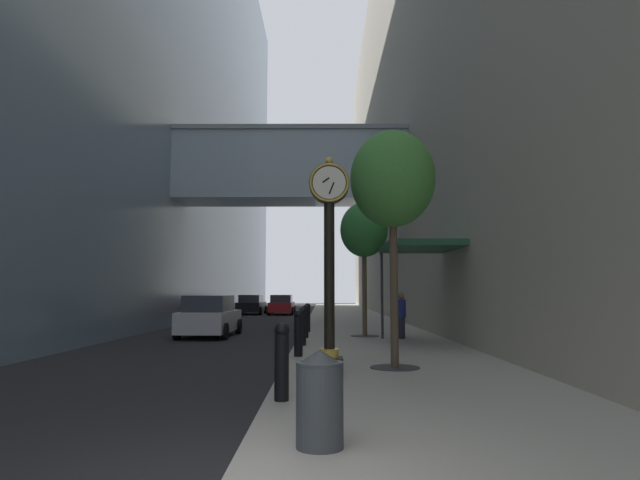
{
  "coord_description": "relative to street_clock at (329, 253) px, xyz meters",
  "views": [
    {
      "loc": [
        0.92,
        -4.86,
        1.83
      ],
      "look_at": [
        0.81,
        16.03,
        3.82
      ],
      "focal_mm": 30.49,
      "sensor_mm": 36.0,
      "label": 1
    }
  ],
  "objects": [
    {
      "name": "bollard_fourth",
      "position": [
        -0.78,
        6.1,
        -1.85
      ],
      "size": [
        0.24,
        0.24,
        1.2
      ],
      "color": "black",
      "rests_on": "sidewalk_right"
    },
    {
      "name": "building_block_left",
      "position": [
        -12.47,
        23.59,
        16.1
      ],
      "size": [
        21.67,
        80.0,
        37.57
      ],
      "color": "slate",
      "rests_on": "ground"
    },
    {
      "name": "street_clock",
      "position": [
        0.0,
        0.0,
        0.0
      ],
      "size": [
        0.84,
        0.55,
        4.52
      ],
      "color": "black",
      "rests_on": "sidewalk_right"
    },
    {
      "name": "building_block_right",
      "position": [
        8.84,
        23.62,
        12.45
      ],
      "size": [
        9.0,
        80.0,
        30.14
      ],
      "color": "#A89E89",
      "rests_on": "ground"
    },
    {
      "name": "storefront_awning",
      "position": [
        3.1,
        6.98,
        0.66
      ],
      "size": [
        2.4,
        3.6,
        3.3
      ],
      "color": "#235138",
      "rests_on": "sidewalk_right"
    },
    {
      "name": "sidewalk_right",
      "position": [
        1.64,
        23.62,
        -2.55
      ],
      "size": [
        5.39,
        80.0,
        0.14
      ],
      "primitive_type": "cube",
      "color": "#9E998E",
      "rests_on": "ground"
    },
    {
      "name": "car_black_mid",
      "position": [
        -5.96,
        33.19,
        -1.85
      ],
      "size": [
        2.18,
        4.73,
        1.57
      ],
      "color": "black",
      "rests_on": "ground"
    },
    {
      "name": "trash_bin",
      "position": [
        -0.17,
        -5.16,
        -1.94
      ],
      "size": [
        0.53,
        0.53,
        1.05
      ],
      "color": "#383D42",
      "rests_on": "sidewalk_right"
    },
    {
      "name": "bollard_fifth",
      "position": [
        -0.78,
        9.0,
        -1.85
      ],
      "size": [
        0.24,
        0.24,
        1.2
      ],
      "color": "black",
      "rests_on": "sidewalk_right"
    },
    {
      "name": "street_tree_mid_near",
      "position": [
        1.47,
        9.72,
        1.56
      ],
      "size": [
        1.85,
        1.85,
        5.16
      ],
      "color": "#333335",
      "rests_on": "sidewalk_right"
    },
    {
      "name": "bollard_nearest",
      "position": [
        -0.78,
        -2.61,
        -1.85
      ],
      "size": [
        0.24,
        0.24,
        1.2
      ],
      "color": "black",
      "rests_on": "sidewalk_right"
    },
    {
      "name": "bollard_sixth",
      "position": [
        -0.78,
        11.91,
        -1.85
      ],
      "size": [
        0.24,
        0.24,
        1.2
      ],
      "color": "black",
      "rests_on": "sidewalk_right"
    },
    {
      "name": "bollard_third",
      "position": [
        -0.78,
        3.2,
        -1.85
      ],
      "size": [
        0.24,
        0.24,
        1.2
      ],
      "color": "black",
      "rests_on": "sidewalk_right"
    },
    {
      "name": "pedestrian_walking",
      "position": [
        2.7,
        8.58,
        -1.62
      ],
      "size": [
        0.5,
        0.52,
        1.65
      ],
      "color": "#23232D",
      "rests_on": "sidewalk_right"
    },
    {
      "name": "street_tree_near",
      "position": [
        1.47,
        1.05,
        1.75
      ],
      "size": [
        1.94,
        1.94,
        5.39
      ],
      "color": "#333335",
      "rests_on": "sidewalk_right"
    },
    {
      "name": "car_silver_far",
      "position": [
        -4.76,
        11.11,
        -1.81
      ],
      "size": [
        2.13,
        4.39,
        1.67
      ],
      "color": "#B7BABF",
      "rests_on": "ground"
    },
    {
      "name": "car_red_near",
      "position": [
        -3.45,
        32.76,
        -1.85
      ],
      "size": [
        2.06,
        4.36,
        1.57
      ],
      "color": "#AD191E",
      "rests_on": "ground"
    },
    {
      "name": "ground_plane",
      "position": [
        -1.05,
        20.62,
        -2.62
      ],
      "size": [
        110.0,
        110.0,
        0.0
      ],
      "primitive_type": "plane",
      "color": "black",
      "rests_on": "ground"
    }
  ]
}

